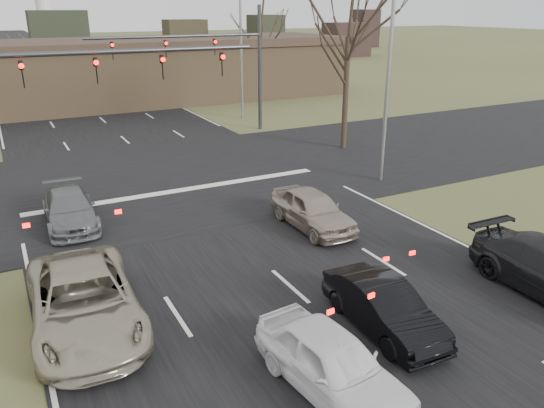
{
  "coord_description": "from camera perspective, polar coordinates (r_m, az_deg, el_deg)",
  "views": [
    {
      "loc": [
        -6.98,
        -9.12,
        7.85
      ],
      "look_at": [
        0.33,
        4.78,
        2.0
      ],
      "focal_mm": 35.0,
      "sensor_mm": 36.0,
      "label": 1
    }
  ],
  "objects": [
    {
      "name": "ground",
      "position": [
        13.91,
        8.25,
        -14.16
      ],
      "size": [
        360.0,
        360.0,
        0.0
      ],
      "primitive_type": "plane",
      "color": "#4C502B",
      "rests_on": "ground"
    },
    {
      "name": "road_main",
      "position": [
        69.91,
        -22.4,
        12.51
      ],
      "size": [
        14.0,
        300.0,
        0.02
      ],
      "primitive_type": "cube",
      "color": "black",
      "rests_on": "ground"
    },
    {
      "name": "road_cross",
      "position": [
        26.3,
        -11.08,
        2.72
      ],
      "size": [
        200.0,
        14.0,
        0.02
      ],
      "primitive_type": "cube",
      "color": "black",
      "rests_on": "ground"
    },
    {
      "name": "building",
      "position": [
        48.25,
        -17.34,
        13.38
      ],
      "size": [
        42.4,
        10.4,
        5.3
      ],
      "color": "brown",
      "rests_on": "ground"
    },
    {
      "name": "mast_arm_near",
      "position": [
        22.36,
        -23.54,
        11.65
      ],
      "size": [
        12.12,
        0.24,
        8.0
      ],
      "color": "#383A3D",
      "rests_on": "ground"
    },
    {
      "name": "mast_arm_far",
      "position": [
        34.83,
        -5.65,
        15.68
      ],
      "size": [
        11.12,
        0.24,
        8.0
      ],
      "color": "#383A3D",
      "rests_on": "ground"
    },
    {
      "name": "streetlight_right_near",
      "position": [
        24.91,
        12.19,
        14.78
      ],
      "size": [
        2.34,
        0.25,
        10.0
      ],
      "color": "gray",
      "rests_on": "ground"
    },
    {
      "name": "streetlight_right_far",
      "position": [
        39.69,
        -3.61,
        17.13
      ],
      "size": [
        2.34,
        0.25,
        10.0
      ],
      "color": "gray",
      "rests_on": "ground"
    },
    {
      "name": "tree_right_far",
      "position": [
        49.3,
        -1.34,
        19.39
      ],
      "size": [
        5.4,
        5.4,
        9.0
      ],
      "color": "black",
      "rests_on": "ground"
    },
    {
      "name": "car_silver_suv",
      "position": [
        14.59,
        -19.55,
        -9.83
      ],
      "size": [
        2.88,
        5.78,
        1.57
      ],
      "primitive_type": "imported",
      "rotation": [
        0.0,
        0.0,
        -0.05
      ],
      "color": "#A59D86",
      "rests_on": "ground"
    },
    {
      "name": "car_white_sedan",
      "position": [
        11.91,
        6.47,
        -16.59
      ],
      "size": [
        2.11,
        4.3,
        1.41
      ],
      "primitive_type": "imported",
      "rotation": [
        0.0,
        0.0,
        0.11
      ],
      "color": "white",
      "rests_on": "ground"
    },
    {
      "name": "car_black_hatch",
      "position": [
        14.09,
        11.9,
        -10.78
      ],
      "size": [
        1.55,
        4.0,
        1.3
      ],
      "primitive_type": "imported",
      "rotation": [
        0.0,
        0.0,
        -0.05
      ],
      "color": "black",
      "rests_on": "ground"
    },
    {
      "name": "car_grey_ahead",
      "position": [
        21.57,
        -20.95,
        -0.49
      ],
      "size": [
        1.97,
        4.51,
        1.29
      ],
      "primitive_type": "imported",
      "rotation": [
        0.0,
        0.0,
        -0.04
      ],
      "color": "slate",
      "rests_on": "ground"
    },
    {
      "name": "car_silver_ahead",
      "position": [
        19.93,
        4.37,
        -0.57
      ],
      "size": [
        1.72,
        4.25,
        1.45
      ],
      "primitive_type": "imported",
      "rotation": [
        0.0,
        0.0,
        0.0
      ],
      "color": "#A49584",
      "rests_on": "ground"
    }
  ]
}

